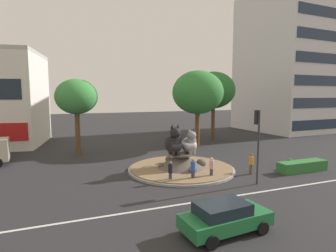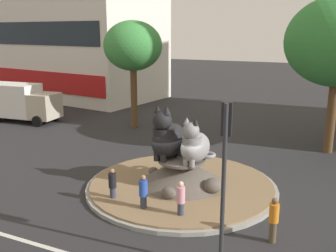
# 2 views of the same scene
# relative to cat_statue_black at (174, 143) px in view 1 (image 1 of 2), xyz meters

# --- Properties ---
(ground_plane) EXTENTS (160.00, 160.00, 0.00)m
(ground_plane) POSITION_rel_cat_statue_black_xyz_m (0.73, 0.02, -2.49)
(ground_plane) COLOR #28282B
(lane_centreline) EXTENTS (112.00, 0.20, 0.01)m
(lane_centreline) POSITION_rel_cat_statue_black_xyz_m (0.73, -6.98, -2.49)
(lane_centreline) COLOR silver
(lane_centreline) RESTS_ON ground
(roundabout_island) EXTENTS (9.38, 9.38, 1.51)m
(roundabout_island) POSITION_rel_cat_statue_black_xyz_m (0.74, 0.03, -1.97)
(roundabout_island) COLOR gray
(roundabout_island) RESTS_ON ground
(cat_statue_black) EXTENTS (1.92, 2.71, 2.68)m
(cat_statue_black) POSITION_rel_cat_statue_black_xyz_m (0.00, 0.00, 0.00)
(cat_statue_black) COLOR black
(cat_statue_black) RESTS_ON roundabout_island
(cat_statue_grey) EXTENTS (1.51, 2.27, 2.26)m
(cat_statue_grey) POSITION_rel_cat_statue_black_xyz_m (1.46, -0.16, -0.15)
(cat_statue_grey) COLOR gray
(cat_statue_grey) RESTS_ON roundabout_island
(traffic_light_mast) EXTENTS (0.35, 0.46, 5.53)m
(traffic_light_mast) POSITION_rel_cat_statue_black_xyz_m (4.44, -5.43, 1.33)
(traffic_light_mast) COLOR #2D2D33
(traffic_light_mast) RESTS_ON ground
(office_tower) EXTENTS (15.11, 15.76, 24.93)m
(office_tower) POSITION_rel_cat_statue_black_xyz_m (30.72, 18.56, 9.97)
(office_tower) COLOR silver
(office_tower) RESTS_ON ground
(clipped_hedge_strip) EXTENTS (4.67, 1.20, 0.90)m
(clipped_hedge_strip) POSITION_rel_cat_statue_black_xyz_m (10.42, -4.13, -2.04)
(clipped_hedge_strip) COLOR #2D7033
(clipped_hedge_strip) RESTS_ON ground
(broadleaf_tree_behind_island) EXTENTS (4.51, 4.51, 8.36)m
(broadleaf_tree_behind_island) POSITION_rel_cat_statue_black_xyz_m (-7.48, 9.79, 3.89)
(broadleaf_tree_behind_island) COLOR brown
(broadleaf_tree_behind_island) RESTS_ON ground
(second_tree_near_tower) EXTENTS (6.42, 6.42, 9.67)m
(second_tree_near_tower) POSITION_rel_cat_statue_black_xyz_m (7.03, 9.28, 4.42)
(second_tree_near_tower) COLOR brown
(second_tree_near_tower) RESTS_ON ground
(third_tree_left) EXTENTS (6.31, 6.31, 10.01)m
(third_tree_left) POSITION_rel_cat_statue_black_xyz_m (11.87, 13.66, 4.80)
(third_tree_left) COLOR brown
(third_tree_left) RESTS_ON ground
(pedestrian_orange_shirt) EXTENTS (0.36, 0.36, 1.77)m
(pedestrian_orange_shirt) POSITION_rel_cat_statue_black_xyz_m (5.72, -3.21, -1.56)
(pedestrian_orange_shirt) COLOR brown
(pedestrian_orange_shirt) RESTS_ON ground
(pedestrian_pink_shirt) EXTENTS (0.35, 0.35, 1.72)m
(pedestrian_pink_shirt) POSITION_rel_cat_statue_black_xyz_m (2.00, -3.10, -1.58)
(pedestrian_pink_shirt) COLOR #33384C
(pedestrian_pink_shirt) RESTS_ON ground
(pedestrian_black_shirt) EXTENTS (0.35, 0.35, 1.65)m
(pedestrian_black_shirt) POSITION_rel_cat_statue_black_xyz_m (-1.43, -2.85, -1.63)
(pedestrian_black_shirt) COLOR #33384C
(pedestrian_black_shirt) RESTS_ON ground
(pedestrian_blue_shirt) EXTENTS (0.37, 0.37, 1.75)m
(pedestrian_blue_shirt) POSITION_rel_cat_statue_black_xyz_m (0.32, -3.17, -1.57)
(pedestrian_blue_shirt) COLOR #33384C
(pedestrian_blue_shirt) RESTS_ON ground
(sedan_on_far_lane) EXTENTS (4.55, 2.40, 1.53)m
(sedan_on_far_lane) POSITION_rel_cat_statue_black_xyz_m (-1.77, -10.86, -1.69)
(sedan_on_far_lane) COLOR #1E6B38
(sedan_on_far_lane) RESTS_ON ground
(litter_bin) EXTENTS (0.56, 0.56, 0.90)m
(litter_bin) POSITION_rel_cat_statue_black_xyz_m (10.04, -3.20, -2.04)
(litter_bin) COLOR #2D4233
(litter_bin) RESTS_ON ground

